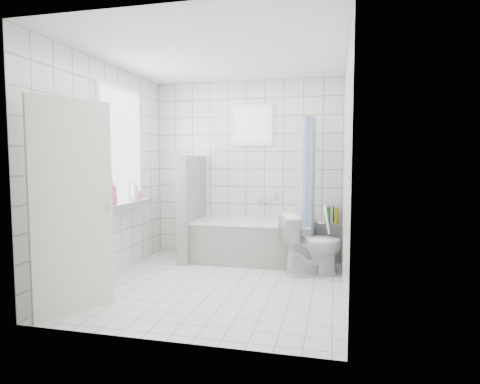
# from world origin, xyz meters

# --- Properties ---
(ground) EXTENTS (3.00, 3.00, 0.00)m
(ground) POSITION_xyz_m (0.00, 0.00, 0.00)
(ground) COLOR white
(ground) RESTS_ON ground
(ceiling) EXTENTS (3.00, 3.00, 0.00)m
(ceiling) POSITION_xyz_m (0.00, 0.00, 2.60)
(ceiling) COLOR white
(ceiling) RESTS_ON ground
(wall_back) EXTENTS (2.80, 0.02, 2.60)m
(wall_back) POSITION_xyz_m (0.00, 1.50, 1.30)
(wall_back) COLOR white
(wall_back) RESTS_ON ground
(wall_front) EXTENTS (2.80, 0.02, 2.60)m
(wall_front) POSITION_xyz_m (0.00, -1.50, 1.30)
(wall_front) COLOR white
(wall_front) RESTS_ON ground
(wall_left) EXTENTS (0.02, 3.00, 2.60)m
(wall_left) POSITION_xyz_m (-1.40, 0.00, 1.30)
(wall_left) COLOR white
(wall_left) RESTS_ON ground
(wall_right) EXTENTS (0.02, 3.00, 2.60)m
(wall_right) POSITION_xyz_m (1.40, 0.00, 1.30)
(wall_right) COLOR white
(wall_right) RESTS_ON ground
(window_left) EXTENTS (0.01, 0.90, 1.40)m
(window_left) POSITION_xyz_m (-1.35, 0.30, 1.60)
(window_left) COLOR white
(window_left) RESTS_ON wall_left
(window_back) EXTENTS (0.50, 0.01, 0.50)m
(window_back) POSITION_xyz_m (0.10, 1.46, 1.95)
(window_back) COLOR white
(window_back) RESTS_ON wall_back
(window_sill) EXTENTS (0.18, 1.02, 0.08)m
(window_sill) POSITION_xyz_m (-1.31, 0.30, 0.86)
(window_sill) COLOR white
(window_sill) RESTS_ON wall_left
(door) EXTENTS (0.39, 0.73, 2.00)m
(door) POSITION_xyz_m (-1.07, -1.12, 1.00)
(door) COLOR silver
(door) RESTS_ON ground
(bathtub) EXTENTS (1.65, 0.77, 0.58)m
(bathtub) POSITION_xyz_m (0.18, 1.12, 0.29)
(bathtub) COLOR white
(bathtub) RESTS_ON ground
(partition_wall) EXTENTS (0.15, 0.85, 1.50)m
(partition_wall) POSITION_xyz_m (-0.71, 1.07, 0.75)
(partition_wall) COLOR white
(partition_wall) RESTS_ON ground
(tiled_ledge) EXTENTS (0.40, 0.24, 0.55)m
(tiled_ledge) POSITION_xyz_m (1.27, 1.38, 0.28)
(tiled_ledge) COLOR white
(tiled_ledge) RESTS_ON ground
(toilet) EXTENTS (0.87, 0.70, 0.78)m
(toilet) POSITION_xyz_m (1.03, 0.65, 0.39)
(toilet) COLOR white
(toilet) RESTS_ON ground
(curtain_rod) EXTENTS (0.02, 0.80, 0.02)m
(curtain_rod) POSITION_xyz_m (0.95, 1.10, 2.00)
(curtain_rod) COLOR silver
(curtain_rod) RESTS_ON wall_back
(shower_curtain) EXTENTS (0.14, 0.48, 1.78)m
(shower_curtain) POSITION_xyz_m (0.95, 0.97, 1.10)
(shower_curtain) COLOR #4259C1
(shower_curtain) RESTS_ON curtain_rod
(tub_faucet) EXTENTS (0.18, 0.06, 0.06)m
(tub_faucet) POSITION_xyz_m (0.28, 1.46, 0.85)
(tub_faucet) COLOR silver
(tub_faucet) RESTS_ON wall_back
(sill_bottles) EXTENTS (0.17, 0.77, 0.33)m
(sill_bottles) POSITION_xyz_m (-1.30, 0.24, 1.05)
(sill_bottles) COLOR #E1579E
(sill_bottles) RESTS_ON window_sill
(ledge_bottles) EXTENTS (0.18, 0.17, 0.23)m
(ledge_bottles) POSITION_xyz_m (1.26, 1.35, 0.66)
(ledge_bottles) COLOR #1D1AD3
(ledge_bottles) RESTS_ON tiled_ledge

